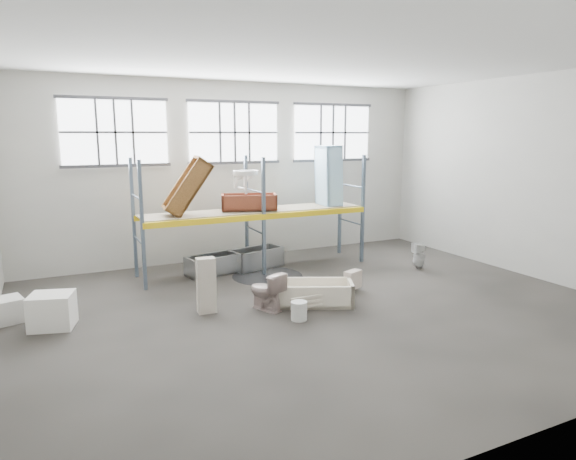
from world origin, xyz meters
TOP-DOWN VIEW (x-y plane):
  - floor at (0.00, 0.00)m, footprint 12.00×10.00m
  - ceiling at (0.00, 0.00)m, footprint 12.00×10.00m
  - wall_back at (0.00, 5.05)m, footprint 12.00×0.10m
  - wall_front at (0.00, -5.05)m, footprint 12.00×0.10m
  - wall_right at (6.05, 0.00)m, footprint 0.10×10.00m
  - window_left at (-3.20, 4.94)m, footprint 2.60×0.04m
  - window_mid at (0.00, 4.94)m, footprint 2.60×0.04m
  - window_right at (3.20, 4.94)m, footprint 2.60×0.04m
  - rack_upright_la at (-3.00, 2.90)m, footprint 0.08×0.08m
  - rack_upright_lb at (-3.00, 4.10)m, footprint 0.08×0.08m
  - rack_upright_ma at (0.00, 2.90)m, footprint 0.08×0.08m
  - rack_upright_mb at (0.00, 4.10)m, footprint 0.08×0.08m
  - rack_upright_ra at (3.00, 2.90)m, footprint 0.08×0.08m
  - rack_upright_rb at (3.00, 4.10)m, footprint 0.08×0.08m
  - rack_beam_front at (0.00, 2.90)m, footprint 6.00×0.10m
  - rack_beam_back at (0.00, 4.10)m, footprint 6.00×0.10m
  - shelf_deck at (0.00, 3.50)m, footprint 5.90×1.10m
  - wet_patch at (0.00, 2.70)m, footprint 1.80×1.80m
  - bathtub_beige at (0.03, 0.31)m, footprint 1.81×1.39m
  - cistern_spare at (1.26, 0.68)m, footprint 0.48×0.35m
  - sink_in_tub at (0.60, 0.72)m, footprint 0.54×0.54m
  - toilet_beige at (-1.02, 0.42)m, footprint 0.72×0.90m
  - cistern_tall at (-2.17, 0.81)m, footprint 0.38×0.26m
  - toilet_white at (3.94, 1.58)m, footprint 0.39×0.38m
  - steel_tub_left at (-1.18, 3.51)m, footprint 1.45×0.91m
  - steel_tub_right at (0.07, 3.61)m, footprint 1.55×1.01m
  - rust_tub_flat at (-0.16, 3.50)m, footprint 1.56×1.08m
  - rust_tub_tilted at (-1.80, 3.42)m, footprint 1.28×0.82m
  - sink_on_shelf at (-0.31, 3.30)m, footprint 0.84×0.76m
  - blue_tub_upright at (2.24, 3.50)m, footprint 0.59×0.83m
  - bucket at (-0.68, -0.39)m, footprint 0.39×0.39m
  - carton_near at (-4.99, 1.29)m, footprint 0.90×0.83m
  - carton_far at (-5.78, 1.98)m, footprint 0.69×0.69m

SIDE VIEW (x-z plane):
  - floor at x=0.00m, z-range -0.10..0.00m
  - wet_patch at x=0.00m, z-range 0.00..0.00m
  - sink_in_tub at x=0.60m, z-range 0.08..0.24m
  - bucket at x=-0.68m, z-range 0.00..0.37m
  - carton_far at x=-5.78m, z-range 0.00..0.47m
  - bathtub_beige at x=0.03m, z-range 0.00..0.48m
  - steel_tub_left at x=-1.18m, z-range 0.00..0.49m
  - steel_tub_right at x=0.07m, z-range 0.00..0.52m
  - cistern_spare at x=1.26m, z-range 0.07..0.49m
  - carton_near at x=-4.99m, z-range 0.00..0.64m
  - toilet_white at x=3.94m, z-range 0.00..0.71m
  - toilet_beige at x=-1.02m, z-range 0.00..0.81m
  - cistern_tall at x=-2.17m, z-range 0.00..1.13m
  - rack_upright_la at x=-3.00m, z-range 0.00..3.00m
  - rack_upright_lb at x=-3.00m, z-range 0.00..3.00m
  - rack_upright_ma at x=0.00m, z-range 0.00..3.00m
  - rack_upright_mb at x=0.00m, z-range 0.00..3.00m
  - rack_upright_ra at x=3.00m, z-range 0.00..3.00m
  - rack_upright_rb at x=3.00m, z-range 0.00..3.00m
  - rack_beam_front at x=0.00m, z-range 1.43..1.57m
  - rack_beam_back at x=0.00m, z-range 1.43..1.57m
  - shelf_deck at x=0.00m, z-range 1.57..1.59m
  - rust_tub_flat at x=-0.16m, z-range 1.62..2.02m
  - sink_on_shelf at x=-0.31m, z-range 1.79..2.40m
  - rust_tub_tilted at x=-1.80m, z-range 1.55..3.04m
  - blue_tub_upright at x=2.24m, z-range 1.53..3.26m
  - wall_back at x=0.00m, z-range 0.00..5.00m
  - wall_front at x=0.00m, z-range 0.00..5.00m
  - wall_right at x=6.05m, z-range 0.00..5.00m
  - window_left at x=-3.20m, z-range 2.80..4.40m
  - window_mid at x=0.00m, z-range 2.80..4.40m
  - window_right at x=3.20m, z-range 2.80..4.40m
  - ceiling at x=0.00m, z-range 5.00..5.10m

